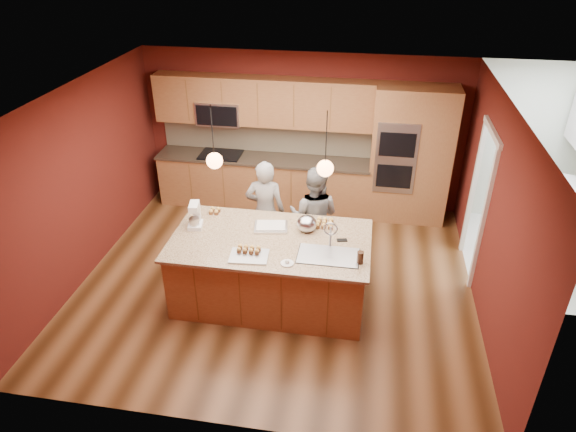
% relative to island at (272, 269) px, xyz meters
% --- Properties ---
extents(floor, '(5.50, 5.50, 0.00)m').
position_rel_island_xyz_m(floor, '(-0.01, 0.39, -0.48)').
color(floor, '#412510').
rests_on(floor, ground).
extents(ceiling, '(5.50, 5.50, 0.00)m').
position_rel_island_xyz_m(ceiling, '(-0.01, 0.39, 2.22)').
color(ceiling, white).
rests_on(ceiling, ground).
extents(wall_back, '(5.50, 0.00, 5.50)m').
position_rel_island_xyz_m(wall_back, '(-0.01, 2.89, 0.87)').
color(wall_back, '#531712').
rests_on(wall_back, ground).
extents(wall_front, '(5.50, 0.00, 5.50)m').
position_rel_island_xyz_m(wall_front, '(-0.01, -2.11, 0.87)').
color(wall_front, '#531712').
rests_on(wall_front, ground).
extents(wall_left, '(0.00, 5.00, 5.00)m').
position_rel_island_xyz_m(wall_left, '(-2.76, 0.39, 0.87)').
color(wall_left, '#531712').
rests_on(wall_left, ground).
extents(wall_right, '(0.00, 5.00, 5.00)m').
position_rel_island_xyz_m(wall_right, '(2.74, 0.39, 0.87)').
color(wall_right, '#531712').
rests_on(wall_right, ground).
extents(cabinet_run, '(3.74, 0.64, 2.30)m').
position_rel_island_xyz_m(cabinet_run, '(-0.69, 2.64, 0.50)').
color(cabinet_run, brown).
rests_on(cabinet_run, floor).
extents(oven_column, '(1.30, 0.62, 2.30)m').
position_rel_island_xyz_m(oven_column, '(1.83, 2.59, 0.67)').
color(oven_column, brown).
rests_on(oven_column, floor).
extents(doorway_trim, '(0.08, 1.11, 2.20)m').
position_rel_island_xyz_m(doorway_trim, '(2.72, 1.19, 0.57)').
color(doorway_trim, silver).
rests_on(doorway_trim, wall_right).
extents(pendant_left, '(0.20, 0.20, 0.80)m').
position_rel_island_xyz_m(pendant_left, '(-0.69, 0.00, 1.52)').
color(pendant_left, black).
rests_on(pendant_left, ceiling).
extents(pendant_right, '(0.20, 0.20, 0.80)m').
position_rel_island_xyz_m(pendant_right, '(0.66, 0.00, 1.52)').
color(pendant_right, black).
rests_on(pendant_right, ceiling).
extents(island, '(2.58, 1.44, 1.33)m').
position_rel_island_xyz_m(island, '(0.00, 0.00, 0.00)').
color(island, brown).
rests_on(island, floor).
extents(person_left, '(0.60, 0.41, 1.59)m').
position_rel_island_xyz_m(person_left, '(-0.29, 0.98, 0.31)').
color(person_left, black).
rests_on(person_left, floor).
extents(person_right, '(0.82, 0.68, 1.55)m').
position_rel_island_xyz_m(person_right, '(0.44, 0.98, 0.29)').
color(person_right, gray).
rests_on(person_right, floor).
extents(stand_mixer, '(0.22, 0.28, 0.34)m').
position_rel_island_xyz_m(stand_mixer, '(-1.07, 0.16, 0.61)').
color(stand_mixer, white).
rests_on(stand_mixer, island).
extents(sheet_cake, '(0.49, 0.39, 0.05)m').
position_rel_island_xyz_m(sheet_cake, '(-0.06, 0.28, 0.49)').
color(sheet_cake, silver).
rests_on(sheet_cake, island).
extents(cooling_rack, '(0.49, 0.37, 0.02)m').
position_rel_island_xyz_m(cooling_rack, '(-0.20, -0.43, 0.47)').
color(cooling_rack, '#AEB1B6').
rests_on(cooling_rack, island).
extents(mixing_bowl, '(0.27, 0.27, 0.23)m').
position_rel_island_xyz_m(mixing_bowl, '(0.42, 0.29, 0.57)').
color(mixing_bowl, '#B7BABF').
rests_on(mixing_bowl, island).
extents(plate, '(0.16, 0.16, 0.01)m').
position_rel_island_xyz_m(plate, '(0.29, -0.50, 0.47)').
color(plate, white).
rests_on(plate, island).
extents(tumbler, '(0.08, 0.08, 0.16)m').
position_rel_island_xyz_m(tumbler, '(1.15, -0.34, 0.54)').
color(tumbler, '#331E12').
rests_on(tumbler, island).
extents(phone, '(0.15, 0.10, 0.01)m').
position_rel_island_xyz_m(phone, '(0.90, 0.12, 0.47)').
color(phone, black).
rests_on(phone, island).
extents(cupcakes_left, '(0.16, 0.16, 0.07)m').
position_rel_island_xyz_m(cupcakes_left, '(-0.92, 0.55, 0.50)').
color(cupcakes_left, gold).
rests_on(cupcakes_left, island).
extents(cupcakes_rack, '(0.31, 0.15, 0.07)m').
position_rel_island_xyz_m(cupcakes_rack, '(-0.22, -0.35, 0.52)').
color(cupcakes_rack, gold).
rests_on(cupcakes_rack, island).
extents(cupcakes_right, '(0.25, 0.25, 0.07)m').
position_rel_island_xyz_m(cupcakes_right, '(0.64, 0.46, 0.50)').
color(cupcakes_right, gold).
rests_on(cupcakes_right, island).
extents(dryer, '(0.88, 0.90, 1.11)m').
position_rel_island_xyz_m(dryer, '(4.21, 1.98, 0.07)').
color(dryer, white).
rests_on(dryer, floor).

